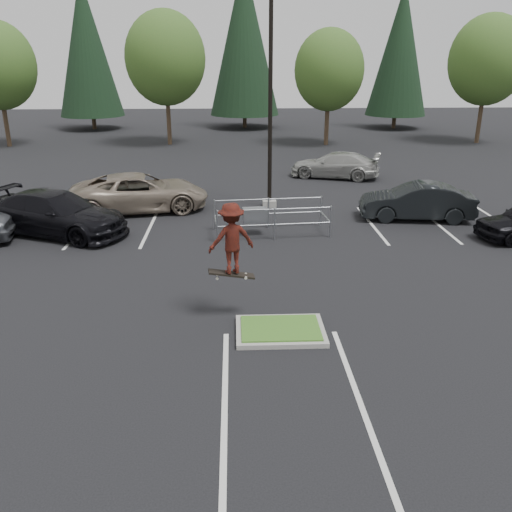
{
  "coord_description": "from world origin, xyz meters",
  "views": [
    {
      "loc": [
        -1.1,
        -11.92,
        6.51
      ],
      "look_at": [
        -0.55,
        1.5,
        1.5
      ],
      "focal_mm": 38.0,
      "sensor_mm": 36.0,
      "label": 1
    }
  ],
  "objects_px": {
    "light_pole": "(270,103)",
    "car_far_silver": "(336,165)",
    "skateboarder": "(231,239)",
    "car_l_black": "(54,213)",
    "conif_a": "(86,47)",
    "cart_corral": "(259,215)",
    "car_l_tan": "(139,193)",
    "conif_c": "(400,50)",
    "decid_b": "(165,61)",
    "decid_c": "(329,73)",
    "car_r_charc": "(417,202)",
    "decid_d": "(487,63)",
    "conif_b": "(244,39)"
  },
  "relations": [
    {
      "from": "decid_b",
      "to": "decid_d",
      "type": "bearing_deg",
      "value": -0.48
    },
    {
      "from": "conif_b",
      "to": "car_l_black",
      "type": "height_order",
      "value": "conif_b"
    },
    {
      "from": "decid_b",
      "to": "car_l_tan",
      "type": "relative_size",
      "value": 1.63
    },
    {
      "from": "car_l_tan",
      "to": "car_far_silver",
      "type": "bearing_deg",
      "value": -67.62
    },
    {
      "from": "decid_d",
      "to": "decid_b",
      "type": "bearing_deg",
      "value": 179.52
    },
    {
      "from": "light_pole",
      "to": "car_r_charc",
      "type": "relative_size",
      "value": 2.19
    },
    {
      "from": "conif_a",
      "to": "car_r_charc",
      "type": "distance_m",
      "value": 37.14
    },
    {
      "from": "cart_corral",
      "to": "car_l_black",
      "type": "bearing_deg",
      "value": 172.25
    },
    {
      "from": "skateboarder",
      "to": "car_l_black",
      "type": "distance_m",
      "value": 10.07
    },
    {
      "from": "light_pole",
      "to": "conif_c",
      "type": "bearing_deg",
      "value": 63.85
    },
    {
      "from": "skateboarder",
      "to": "car_l_tan",
      "type": "distance_m",
      "value": 11.34
    },
    {
      "from": "skateboarder",
      "to": "car_l_black",
      "type": "bearing_deg",
      "value": -65.32
    },
    {
      "from": "decid_d",
      "to": "car_l_black",
      "type": "bearing_deg",
      "value": -139.71
    },
    {
      "from": "decid_d",
      "to": "conif_b",
      "type": "height_order",
      "value": "conif_b"
    },
    {
      "from": "decid_b",
      "to": "decid_d",
      "type": "xyz_separation_m",
      "value": [
        24.0,
        -0.2,
        -0.13
      ]
    },
    {
      "from": "conif_b",
      "to": "car_r_charc",
      "type": "height_order",
      "value": "conif_b"
    },
    {
      "from": "decid_d",
      "to": "conif_c",
      "type": "bearing_deg",
      "value": 113.53
    },
    {
      "from": "conif_a",
      "to": "skateboarder",
      "type": "xyz_separation_m",
      "value": [
        12.8,
        -39.0,
        -4.94
      ]
    },
    {
      "from": "conif_b",
      "to": "conif_c",
      "type": "xyz_separation_m",
      "value": [
        14.0,
        -1.0,
        -1.0
      ]
    },
    {
      "from": "decid_c",
      "to": "conif_c",
      "type": "xyz_separation_m",
      "value": [
        8.01,
        9.67,
        1.59
      ]
    },
    {
      "from": "skateboarder",
      "to": "car_r_charc",
      "type": "bearing_deg",
      "value": -149.85
    },
    {
      "from": "conif_c",
      "to": "decid_b",
      "type": "bearing_deg",
      "value": -155.86
    },
    {
      "from": "conif_a",
      "to": "cart_corral",
      "type": "bearing_deg",
      "value": -66.66
    },
    {
      "from": "skateboarder",
      "to": "car_l_black",
      "type": "xyz_separation_m",
      "value": [
        -6.8,
        7.3,
        -1.33
      ]
    },
    {
      "from": "car_l_black",
      "to": "car_far_silver",
      "type": "xyz_separation_m",
      "value": [
        12.64,
        9.7,
        -0.12
      ]
    },
    {
      "from": "decid_c",
      "to": "car_r_charc",
      "type": "relative_size",
      "value": 1.81
    },
    {
      "from": "decid_b",
      "to": "car_l_black",
      "type": "bearing_deg",
      "value": -95.12
    },
    {
      "from": "decid_b",
      "to": "cart_corral",
      "type": "relative_size",
      "value": 2.17
    },
    {
      "from": "skateboarder",
      "to": "conif_b",
      "type": "bearing_deg",
      "value": -110.03
    },
    {
      "from": "decid_d",
      "to": "car_l_tan",
      "type": "relative_size",
      "value": 1.59
    },
    {
      "from": "car_r_charc",
      "to": "car_far_silver",
      "type": "height_order",
      "value": "car_r_charc"
    },
    {
      "from": "decid_d",
      "to": "conif_c",
      "type": "distance_m",
      "value": 10.04
    },
    {
      "from": "conif_a",
      "to": "car_l_black",
      "type": "bearing_deg",
      "value": -79.28
    },
    {
      "from": "car_far_silver",
      "to": "decid_d",
      "type": "bearing_deg",
      "value": 151.1
    },
    {
      "from": "light_pole",
      "to": "car_far_silver",
      "type": "xyz_separation_m",
      "value": [
        4.14,
        6.0,
        -3.85
      ]
    },
    {
      "from": "car_l_black",
      "to": "conif_c",
      "type": "bearing_deg",
      "value": -11.26
    },
    {
      "from": "conif_a",
      "to": "car_far_silver",
      "type": "height_order",
      "value": "conif_a"
    },
    {
      "from": "cart_corral",
      "to": "car_l_black",
      "type": "relative_size",
      "value": 0.78
    },
    {
      "from": "cart_corral",
      "to": "conif_c",
      "type": "bearing_deg",
      "value": 60.59
    },
    {
      "from": "car_l_black",
      "to": "conif_a",
      "type": "bearing_deg",
      "value": 34.65
    },
    {
      "from": "skateboarder",
      "to": "car_l_tan",
      "type": "relative_size",
      "value": 0.34
    },
    {
      "from": "decid_d",
      "to": "car_l_tan",
      "type": "bearing_deg",
      "value": -141.01
    },
    {
      "from": "decid_c",
      "to": "car_l_tan",
      "type": "height_order",
      "value": "decid_c"
    },
    {
      "from": "cart_corral",
      "to": "car_r_charc",
      "type": "distance_m",
      "value": 6.9
    },
    {
      "from": "conif_c",
      "to": "car_r_charc",
      "type": "height_order",
      "value": "conif_c"
    },
    {
      "from": "cart_corral",
      "to": "car_r_charc",
      "type": "height_order",
      "value": "car_r_charc"
    },
    {
      "from": "light_pole",
      "to": "skateboarder",
      "type": "bearing_deg",
      "value": -98.79
    },
    {
      "from": "conif_b",
      "to": "cart_corral",
      "type": "distance_m",
      "value": 33.31
    },
    {
      "from": "conif_c",
      "to": "car_l_tan",
      "type": "height_order",
      "value": "conif_c"
    },
    {
      "from": "decid_d",
      "to": "conif_b",
      "type": "xyz_separation_m",
      "value": [
        -17.99,
        10.17,
        1.94
      ]
    }
  ]
}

